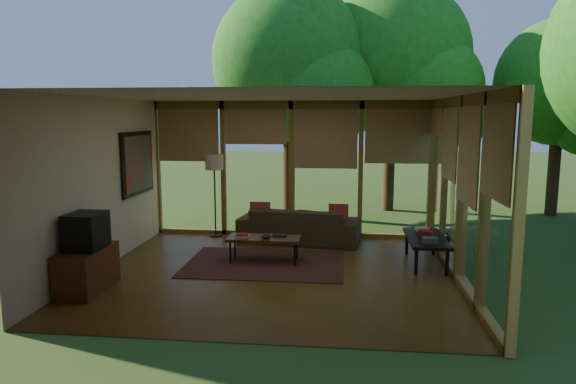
# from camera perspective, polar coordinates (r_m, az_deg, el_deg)

# --- Properties ---
(floor) EXTENTS (5.50, 5.50, 0.00)m
(floor) POSITION_cam_1_polar(r_m,az_deg,el_deg) (8.06, -1.54, -8.95)
(floor) COLOR brown
(floor) RESTS_ON ground
(ceiling) EXTENTS (5.50, 5.50, 0.00)m
(ceiling) POSITION_cam_1_polar(r_m,az_deg,el_deg) (7.69, -1.62, 10.62)
(ceiling) COLOR white
(ceiling) RESTS_ON ground
(wall_left) EXTENTS (0.04, 5.00, 2.70)m
(wall_left) POSITION_cam_1_polar(r_m,az_deg,el_deg) (8.57, -20.11, 0.84)
(wall_left) COLOR silver
(wall_left) RESTS_ON ground
(wall_front) EXTENTS (5.50, 0.04, 2.70)m
(wall_front) POSITION_cam_1_polar(r_m,az_deg,el_deg) (5.33, -5.25, -3.10)
(wall_front) COLOR silver
(wall_front) RESTS_ON ground
(window_wall_back) EXTENTS (5.50, 0.12, 2.70)m
(window_wall_back) POSITION_cam_1_polar(r_m,az_deg,el_deg) (10.22, 0.33, 2.53)
(window_wall_back) COLOR olive
(window_wall_back) RESTS_ON ground
(window_wall_right) EXTENTS (0.12, 5.00, 2.70)m
(window_wall_right) POSITION_cam_1_polar(r_m,az_deg,el_deg) (7.87, 18.67, 0.27)
(window_wall_right) COLOR olive
(window_wall_right) RESTS_ON ground
(tree_nw) EXTENTS (3.61, 3.61, 5.47)m
(tree_nw) POSITION_cam_1_polar(r_m,az_deg,el_deg) (12.42, 0.13, 14.27)
(tree_nw) COLOR #3B2915
(tree_nw) RESTS_ON ground
(tree_ne) EXTENTS (3.84, 3.84, 5.74)m
(tree_ne) POSITION_cam_1_polar(r_m,az_deg,el_deg) (13.44, 11.48, 14.33)
(tree_ne) COLOR #3B2915
(tree_ne) RESTS_ON ground
(tree_far) EXTENTS (3.01, 3.01, 4.70)m
(tree_far) POSITION_cam_1_polar(r_m,az_deg,el_deg) (14.00, 28.02, 10.67)
(tree_far) COLOR #3B2915
(tree_far) RESTS_ON ground
(rug) EXTENTS (2.57, 1.82, 0.01)m
(rug) POSITION_cam_1_polar(r_m,az_deg,el_deg) (8.52, -2.56, -7.93)
(rug) COLOR brown
(rug) RESTS_ON floor
(sofa) EXTENTS (2.39, 1.20, 0.67)m
(sofa) POSITION_cam_1_polar(r_m,az_deg,el_deg) (9.87, 1.25, -3.67)
(sofa) COLOR #3C361E
(sofa) RESTS_ON floor
(pillow_left) EXTENTS (0.38, 0.20, 0.40)m
(pillow_left) POSITION_cam_1_polar(r_m,az_deg,el_deg) (9.87, -3.12, -2.28)
(pillow_left) COLOR maroon
(pillow_left) RESTS_ON sofa
(pillow_right) EXTENTS (0.37, 0.20, 0.39)m
(pillow_right) POSITION_cam_1_polar(r_m,az_deg,el_deg) (9.74, 5.63, -2.48)
(pillow_right) COLOR maroon
(pillow_right) RESTS_ON sofa
(ct_book_lower) EXTENTS (0.23, 0.18, 0.03)m
(ct_book_lower) POSITION_cam_1_polar(r_m,az_deg,el_deg) (8.52, -5.08, -4.93)
(ct_book_lower) COLOR #BEB5AC
(ct_book_lower) RESTS_ON coffee_table
(ct_book_upper) EXTENTS (0.20, 0.16, 0.03)m
(ct_book_upper) POSITION_cam_1_polar(r_m,az_deg,el_deg) (8.51, -5.08, -4.73)
(ct_book_upper) COLOR maroon
(ct_book_upper) RESTS_ON coffee_table
(ct_book_side) EXTENTS (0.24, 0.19, 0.03)m
(ct_book_side) POSITION_cam_1_polar(r_m,az_deg,el_deg) (8.55, -0.95, -4.85)
(ct_book_side) COLOR black
(ct_book_side) RESTS_ON coffee_table
(ct_bowl) EXTENTS (0.16, 0.16, 0.07)m
(ct_bowl) POSITION_cam_1_polar(r_m,az_deg,el_deg) (8.40, -2.46, -4.96)
(ct_bowl) COLOR black
(ct_bowl) RESTS_ON coffee_table
(media_cabinet) EXTENTS (0.50, 1.00, 0.60)m
(media_cabinet) POSITION_cam_1_polar(r_m,az_deg,el_deg) (7.71, -21.43, -8.04)
(media_cabinet) COLOR #5C2E19
(media_cabinet) RESTS_ON floor
(television) EXTENTS (0.45, 0.55, 0.50)m
(television) POSITION_cam_1_polar(r_m,az_deg,el_deg) (7.57, -21.52, -4.05)
(television) COLOR black
(television) RESTS_ON media_cabinet
(console_book_a) EXTENTS (0.23, 0.17, 0.08)m
(console_book_a) POSITION_cam_1_polar(r_m,az_deg,el_deg) (8.29, 15.52, -5.19)
(console_book_a) COLOR #32594E
(console_book_a) RESTS_ON side_console
(console_book_b) EXTENTS (0.26, 0.22, 0.10)m
(console_book_b) POSITION_cam_1_polar(r_m,az_deg,el_deg) (8.72, 15.05, -4.45)
(console_book_b) COLOR maroon
(console_book_b) RESTS_ON side_console
(console_book_c) EXTENTS (0.25, 0.20, 0.06)m
(console_book_c) POSITION_cam_1_polar(r_m,az_deg,el_deg) (9.11, 14.67, -4.01)
(console_book_c) COLOR #BEB5AC
(console_book_c) RESTS_ON side_console
(floor_lamp) EXTENTS (0.36, 0.36, 1.65)m
(floor_lamp) POSITION_cam_1_polar(r_m,az_deg,el_deg) (10.28, -8.19, 2.78)
(floor_lamp) COLOR black
(floor_lamp) RESTS_ON floor
(coffee_table) EXTENTS (1.20, 0.50, 0.43)m
(coffee_table) POSITION_cam_1_polar(r_m,az_deg,el_deg) (8.52, -2.69, -5.25)
(coffee_table) COLOR #5C2E19
(coffee_table) RESTS_ON floor
(side_console) EXTENTS (0.60, 1.40, 0.46)m
(side_console) POSITION_cam_1_polar(r_m,az_deg,el_deg) (8.70, 15.08, -5.13)
(side_console) COLOR black
(side_console) RESTS_ON floor
(wall_painting) EXTENTS (0.06, 1.35, 1.15)m
(wall_painting) POSITION_cam_1_polar(r_m,az_deg,el_deg) (9.80, -16.36, 3.10)
(wall_painting) COLOR black
(wall_painting) RESTS_ON wall_left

